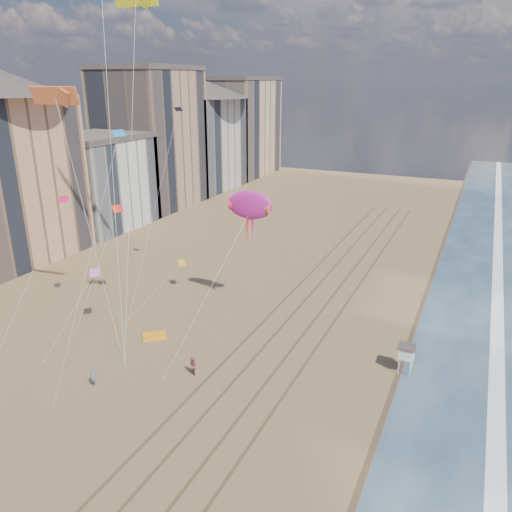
% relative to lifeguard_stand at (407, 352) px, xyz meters
% --- Properties ---
extents(wet_sand, '(260.00, 260.00, 0.00)m').
position_rel_lifeguard_stand_xyz_m(wet_sand, '(3.78, 13.86, -2.21)').
color(wet_sand, '#42301E').
rests_on(wet_sand, ground).
extents(foam, '(260.00, 260.00, 0.00)m').
position_rel_lifeguard_stand_xyz_m(foam, '(7.98, 13.86, -2.21)').
color(foam, white).
rests_on(foam, ground).
extents(tracks, '(7.68, 120.00, 0.01)m').
position_rel_lifeguard_stand_xyz_m(tracks, '(-12.67, 3.86, -2.20)').
color(tracks, brown).
rests_on(tracks, ground).
extents(buildings, '(34.72, 131.35, 29.00)m').
position_rel_lifeguard_stand_xyz_m(buildings, '(-60.96, 39.45, 11.34)').
color(buildings, '#C6B284').
rests_on(buildings, ground).
extents(lifeguard_stand, '(1.59, 1.59, 2.87)m').
position_rel_lifeguard_stand_xyz_m(lifeguard_stand, '(0.00, 0.00, 0.00)').
color(lifeguard_stand, silver).
rests_on(lifeguard_stand, ground).
extents(grounded_kite, '(2.94, 2.82, 0.28)m').
position_rel_lifeguard_stand_xyz_m(grounded_kite, '(-25.61, -4.13, -2.07)').
color(grounded_kite, orange).
rests_on(grounded_kite, ground).
extents(show_kite, '(4.91, 8.00, 19.38)m').
position_rel_lifeguard_stand_xyz_m(show_kite, '(-18.39, 4.69, 11.13)').
color(show_kite, '#AE1A7D').
rests_on(show_kite, ground).
extents(kite_flyer_a, '(0.71, 0.57, 1.70)m').
position_rel_lifeguard_stand_xyz_m(kite_flyer_a, '(-25.15, -14.04, -1.36)').
color(kite_flyer_a, slate).
rests_on(kite_flyer_a, ground).
extents(kite_flyer_b, '(1.15, 1.13, 1.86)m').
position_rel_lifeguard_stand_xyz_m(kite_flyer_b, '(-17.97, -8.74, -1.28)').
color(kite_flyer_b, '#914A51').
rests_on(kite_flyer_b, ground).
extents(parafoils, '(5.93, 13.53, 15.05)m').
position_rel_lifeguard_stand_xyz_m(parafoils, '(-31.86, -0.73, 30.99)').
color(parafoils, black).
rests_on(parafoils, ground).
extents(small_kites, '(10.35, 15.18, 19.49)m').
position_rel_lifeguard_stand_xyz_m(small_kites, '(-30.43, -1.29, 11.70)').
color(small_kites, '#247DC0').
rests_on(small_kites, ground).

